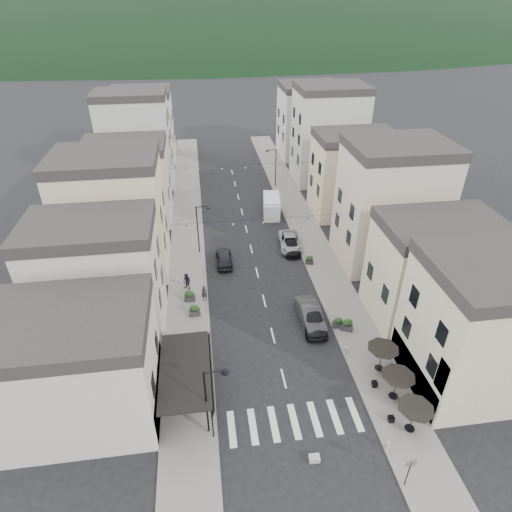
% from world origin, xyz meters
% --- Properties ---
extents(ground, '(700.00, 700.00, 0.00)m').
position_xyz_m(ground, '(0.00, 0.00, 0.00)').
color(ground, black).
rests_on(ground, ground).
extents(sidewalk_left, '(4.00, 76.00, 0.12)m').
position_xyz_m(sidewalk_left, '(-7.50, 32.00, 0.06)').
color(sidewalk_left, slate).
rests_on(sidewalk_left, ground).
extents(sidewalk_right, '(4.00, 76.00, 0.12)m').
position_xyz_m(sidewalk_right, '(7.50, 32.00, 0.06)').
color(sidewalk_right, slate).
rests_on(sidewalk_right, ground).
extents(hill_backdrop, '(640.00, 360.00, 70.00)m').
position_xyz_m(hill_backdrop, '(0.00, 300.00, 0.00)').
color(hill_backdrop, black).
rests_on(hill_backdrop, ground).
extents(boutique_building, '(12.00, 8.00, 8.00)m').
position_xyz_m(boutique_building, '(-15.50, 5.00, 4.00)').
color(boutique_building, '#BBB5AC').
rests_on(boutique_building, ground).
extents(bistro_building, '(10.00, 8.00, 10.00)m').
position_xyz_m(bistro_building, '(14.50, 4.00, 5.00)').
color(bistro_building, '#BEB497').
rests_on(bistro_building, ground).
extents(boutique_awning, '(3.77, 7.50, 3.28)m').
position_xyz_m(boutique_awning, '(-7.25, 5.00, 3.11)').
color(boutique_awning, black).
rests_on(boutique_awning, ground).
extents(buildings_row_left, '(10.20, 54.16, 14.00)m').
position_xyz_m(buildings_row_left, '(-14.50, 37.75, 6.12)').
color(buildings_row_left, '#BBB5AC').
rests_on(buildings_row_left, ground).
extents(buildings_row_right, '(10.20, 54.16, 14.50)m').
position_xyz_m(buildings_row_right, '(14.50, 36.59, 6.32)').
color(buildings_row_right, '#BEB497').
rests_on(buildings_row_right, ground).
extents(cafe_terrace, '(2.50, 8.10, 2.53)m').
position_xyz_m(cafe_terrace, '(7.70, 2.80, 2.36)').
color(cafe_terrace, black).
rests_on(cafe_terrace, ground).
extents(streetlamp_left_near, '(1.70, 0.56, 6.00)m').
position_xyz_m(streetlamp_left_near, '(-5.82, 2.00, 3.70)').
color(streetlamp_left_near, black).
rests_on(streetlamp_left_near, ground).
extents(streetlamp_left_far, '(1.70, 0.56, 6.00)m').
position_xyz_m(streetlamp_left_far, '(-5.82, 26.00, 3.70)').
color(streetlamp_left_far, black).
rests_on(streetlamp_left_far, ground).
extents(streetlamp_right_far, '(1.70, 0.56, 6.00)m').
position_xyz_m(streetlamp_right_far, '(5.82, 44.00, 3.70)').
color(streetlamp_right_far, black).
rests_on(streetlamp_right_far, ground).
extents(traffic_sign, '(0.70, 0.07, 2.70)m').
position_xyz_m(traffic_sign, '(5.80, -3.50, 1.93)').
color(traffic_sign, black).
rests_on(traffic_sign, ground).
extents(bollards, '(11.66, 10.26, 0.60)m').
position_xyz_m(bollards, '(0.00, 5.50, 0.42)').
color(bollards, gray).
rests_on(bollards, ground).
extents(bunting_near, '(19.00, 0.28, 0.62)m').
position_xyz_m(bunting_near, '(0.00, 22.00, 5.65)').
color(bunting_near, black).
rests_on(bunting_near, ground).
extents(bunting_far, '(19.00, 0.28, 0.62)m').
position_xyz_m(bunting_far, '(0.00, 38.00, 5.65)').
color(bunting_far, black).
rests_on(bunting_far, ground).
extents(parked_car_a, '(2.17, 5.03, 1.69)m').
position_xyz_m(parked_car_a, '(3.80, 11.75, 0.85)').
color(parked_car_a, black).
rests_on(parked_car_a, ground).
extents(parked_car_b, '(2.03, 5.22, 1.69)m').
position_xyz_m(parked_car_b, '(3.70, 12.32, 0.85)').
color(parked_car_b, '#353538').
rests_on(parked_car_b, ground).
extents(parked_car_c, '(2.85, 5.46, 1.47)m').
position_xyz_m(parked_car_c, '(4.60, 25.80, 0.73)').
color(parked_car_c, '#9C9FA4').
rests_on(parked_car_c, ground).
extents(parked_car_d, '(2.05, 4.52, 1.28)m').
position_xyz_m(parked_car_d, '(4.60, 24.98, 0.64)').
color(parked_car_d, black).
rests_on(parked_car_d, ground).
extents(parked_car_e, '(1.75, 4.33, 1.47)m').
position_xyz_m(parked_car_e, '(-3.42, 23.33, 0.74)').
color(parked_car_e, black).
rests_on(parked_car_e, ground).
extents(delivery_van, '(2.85, 5.67, 2.60)m').
position_xyz_m(delivery_van, '(3.93, 34.86, 1.28)').
color(delivery_van, white).
rests_on(delivery_van, ground).
extents(pedestrian_a, '(0.64, 0.47, 1.63)m').
position_xyz_m(pedestrian_a, '(-5.82, 16.85, 0.94)').
color(pedestrian_a, black).
rests_on(pedestrian_a, sidewalk_left).
extents(pedestrian_b, '(1.12, 1.10, 1.82)m').
position_xyz_m(pedestrian_b, '(-7.50, 18.90, 1.03)').
color(pedestrian_b, black).
rests_on(pedestrian_b, sidewalk_left).
extents(concrete_block_c, '(0.72, 0.53, 0.40)m').
position_xyz_m(concrete_block_c, '(0.66, -1.09, 0.20)').
color(concrete_block_c, '#A8A4A0').
rests_on(concrete_block_c, ground).
extents(planter_la, '(1.07, 0.63, 1.16)m').
position_xyz_m(planter_la, '(-6.83, 14.64, 0.68)').
color(planter_la, '#2E2E30').
rests_on(planter_la, sidewalk_left).
extents(planter_lb, '(1.09, 0.67, 1.17)m').
position_xyz_m(planter_lb, '(-7.27, 16.93, 0.69)').
color(planter_lb, '#29292B').
rests_on(planter_lb, sidewalk_left).
extents(planter_ra, '(1.19, 0.95, 1.18)m').
position_xyz_m(planter_ra, '(6.71, 10.71, 0.69)').
color(planter_ra, '#2D2D2F').
rests_on(planter_ra, sidewalk_right).
extents(planter_rb, '(0.98, 0.64, 1.02)m').
position_xyz_m(planter_rb, '(6.00, 11.19, 0.61)').
color(planter_rb, '#2D2C2F').
rests_on(planter_rb, sidewalk_right).
extents(planter_rc, '(0.97, 0.68, 0.99)m').
position_xyz_m(planter_rc, '(6.00, 21.84, 0.60)').
color(planter_rc, '#28292B').
rests_on(planter_rc, sidewalk_right).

